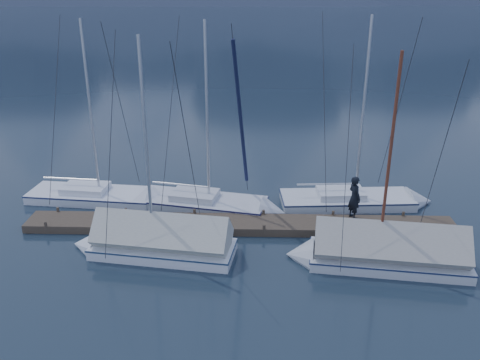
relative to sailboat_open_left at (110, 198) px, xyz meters
name	(u,v)px	position (x,y,z in m)	size (l,w,h in m)	color
ground	(238,252)	(6.25, -4.64, -0.16)	(1000.00, 1000.00, 0.00)	black
dock	(240,226)	(6.25, -2.64, -0.05)	(18.00, 1.50, 0.54)	#382D23
mooring_posts	(228,221)	(5.75, -2.64, 0.19)	(15.12, 1.52, 0.35)	#382D23
sailboat_open_left	(110,198)	(0.00, 0.00, 0.00)	(7.05, 2.95, 9.12)	silver
sailboat_open_mid	(219,206)	(5.25, -0.76, 0.00)	(7.16, 3.42, 9.14)	silver
sailboat_open_right	(365,201)	(12.03, -0.04, 0.00)	(7.17, 3.03, 9.32)	silver
sailboat_covered_near	(375,253)	(11.29, -5.33, 0.27)	(6.83, 3.01, 8.61)	silver
sailboat_covered_far	(150,243)	(2.87, -4.82, 0.28)	(6.60, 2.95, 8.96)	white
person	(354,198)	(11.04, -2.19, 1.12)	(0.69, 0.45, 1.88)	black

